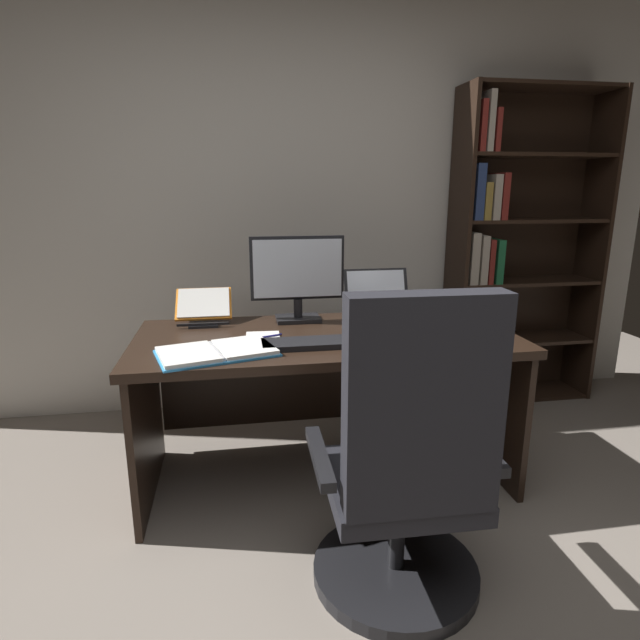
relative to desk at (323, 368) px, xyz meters
name	(u,v)px	position (x,y,z in m)	size (l,w,h in m)	color
wall_back	(296,187)	(0.00, 0.96, 0.85)	(4.79, 0.12, 2.79)	beige
desk	(323,368)	(0.00, 0.00, 0.00)	(1.73, 0.80, 0.73)	black
bookshelf	(507,263)	(1.33, 0.74, 0.38)	(0.97, 0.31, 1.98)	black
office_chair	(408,476)	(0.13, -0.89, -0.07)	(0.62, 0.60, 1.10)	black
monitor	(298,279)	(-0.10, 0.20, 0.41)	(0.47, 0.16, 0.43)	black
laptop	(381,307)	(0.34, 0.20, 0.24)	(0.35, 0.32, 0.23)	black
keyboard	(311,343)	(-0.10, -0.25, 0.21)	(0.42, 0.15, 0.02)	black
computer_mouse	(379,338)	(0.20, -0.25, 0.21)	(0.06, 0.10, 0.04)	black
reading_stand_with_book	(204,307)	(-0.57, 0.24, 0.27)	(0.28, 0.25, 0.15)	black
open_binder	(217,352)	(-0.49, -0.30, 0.21)	(0.52, 0.39, 0.02)	#2D84C6
notepad	(263,339)	(-0.29, -0.12, 0.20)	(0.15, 0.21, 0.01)	silver
pen	(267,336)	(-0.27, -0.12, 0.21)	(0.01, 0.01, 0.14)	navy
coffee_mug	(454,313)	(0.65, 0.00, 0.25)	(0.09, 0.09, 0.11)	maroon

